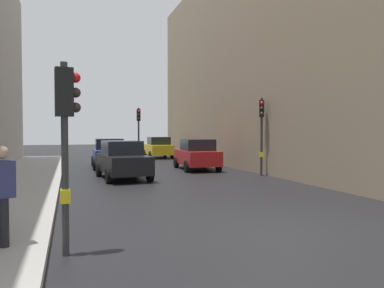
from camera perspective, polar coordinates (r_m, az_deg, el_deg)
ground_plane at (r=8.88m, az=13.18°, el=-12.37°), size 120.00×120.00×0.00m
sidewalk_kerb at (r=13.66m, az=-26.48°, el=-7.17°), size 3.21×40.00×0.16m
building_facade_right at (r=26.03m, az=18.81°, el=11.94°), size 12.00×31.74×13.56m
traffic_light_mid_street at (r=18.86m, az=10.55°, el=3.28°), size 0.35×0.45×3.85m
traffic_light_near_left at (r=6.87m, az=-18.65°, el=3.10°), size 0.44×0.27×3.38m
traffic_light_far_median at (r=27.00m, az=-8.13°, el=2.92°), size 0.24×0.43×3.90m
car_yellow_taxi at (r=31.46m, az=-5.17°, el=-0.52°), size 2.09×4.24×1.76m
car_blue_van at (r=23.34m, az=-12.51°, el=-1.38°), size 2.10×4.24×1.76m
car_dark_suv at (r=17.64m, az=-10.52°, el=-2.40°), size 2.28×4.33×1.76m
car_red_sedan at (r=21.52m, az=0.71°, el=-1.61°), size 2.22×4.30×1.76m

